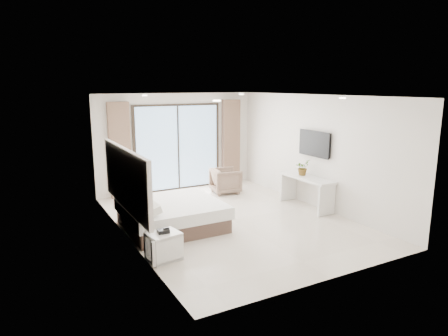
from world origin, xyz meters
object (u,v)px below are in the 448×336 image
Objects in this scene: console_desk at (306,185)px; armchair at (226,180)px; nightstand at (164,246)px; bed at (171,214)px.

armchair is at bearing 116.81° from console_desk.
console_desk is at bearing 6.55° from nightstand.
nightstand is 0.79× the size of armchair.
console_desk reaches higher than nightstand.
console_desk is at bearing -3.89° from bed.
bed is 2.98m from armchair.
armchair is at bearing 37.98° from nightstand.
bed is 3.40m from console_desk.
nightstand is (-0.68, -1.41, -0.05)m from bed.
console_desk is 2.37m from armchair.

